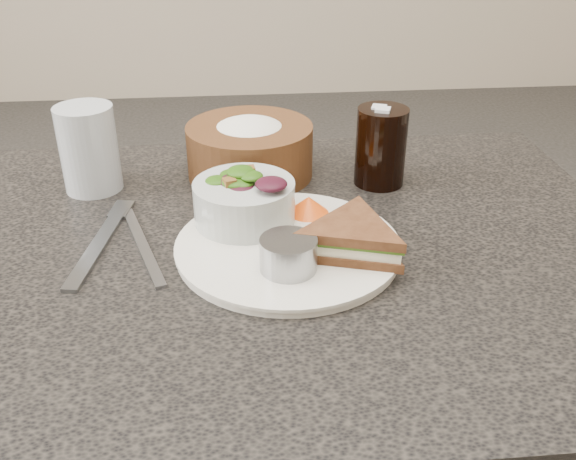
% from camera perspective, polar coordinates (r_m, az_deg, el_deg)
% --- Properties ---
extents(dining_table, '(1.00, 0.70, 0.75)m').
position_cam_1_polar(dining_table, '(1.04, -2.95, -19.41)').
color(dining_table, black).
rests_on(dining_table, floor).
extents(dinner_plate, '(0.27, 0.27, 0.01)m').
position_cam_1_polar(dinner_plate, '(0.78, 0.00, -1.54)').
color(dinner_plate, silver).
rests_on(dinner_plate, dining_table).
extents(sandwich, '(0.18, 0.18, 0.04)m').
position_cam_1_polar(sandwich, '(0.75, 5.69, -0.71)').
color(sandwich, brown).
rests_on(sandwich, dinner_plate).
extents(salad_bowl, '(0.17, 0.17, 0.08)m').
position_cam_1_polar(salad_bowl, '(0.81, -3.92, 3.13)').
color(salad_bowl, '#ACB4B0').
rests_on(salad_bowl, dinner_plate).
extents(dressing_ramekin, '(0.08, 0.08, 0.04)m').
position_cam_1_polar(dressing_ramekin, '(0.72, 0.04, -2.20)').
color(dressing_ramekin, gray).
rests_on(dressing_ramekin, dinner_plate).
extents(orange_wedge, '(0.07, 0.07, 0.02)m').
position_cam_1_polar(orange_wedge, '(0.84, 1.84, 2.23)').
color(orange_wedge, '#FA5410').
rests_on(orange_wedge, dinner_plate).
extents(fork, '(0.05, 0.20, 0.01)m').
position_cam_1_polar(fork, '(0.82, -16.56, -1.38)').
color(fork, gray).
rests_on(fork, dining_table).
extents(knife, '(0.07, 0.20, 0.00)m').
position_cam_1_polar(knife, '(0.81, -12.80, -1.30)').
color(knife, '#9498A3').
rests_on(knife, dining_table).
extents(bread_basket, '(0.22, 0.22, 0.11)m').
position_cam_1_polar(bread_basket, '(0.97, -3.43, 7.83)').
color(bread_basket, brown).
rests_on(bread_basket, dining_table).
extents(cola_glass, '(0.08, 0.08, 0.13)m').
position_cam_1_polar(cola_glass, '(0.94, 8.28, 7.68)').
color(cola_glass, black).
rests_on(cola_glass, dining_table).
extents(water_glass, '(0.09, 0.09, 0.12)m').
position_cam_1_polar(water_glass, '(0.96, -17.28, 6.91)').
color(water_glass, '#ACB4BB').
rests_on(water_glass, dining_table).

